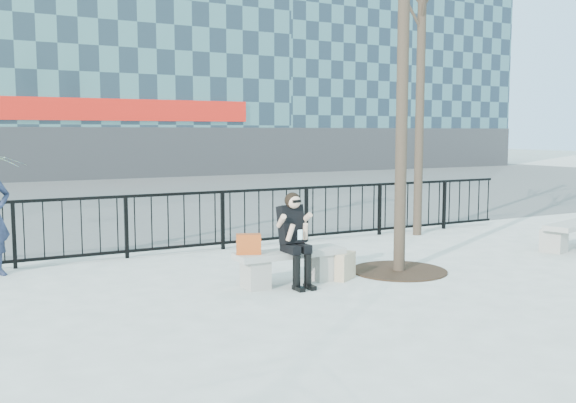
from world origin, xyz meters
name	(u,v)px	position (x,y,z in m)	size (l,w,h in m)	color
ground	(290,284)	(0.00, 0.00, 0.00)	(120.00, 120.00, 0.00)	#999894
street_surface	(86,195)	(0.00, 15.00, 0.00)	(60.00, 23.00, 0.01)	#474747
railing	(213,221)	(0.00, 3.00, 0.55)	(14.00, 0.06, 1.10)	black
building_right	(363,5)	(20.00, 27.00, 10.30)	(16.20, 10.20, 20.60)	#446C6E
tree_grate	(399,271)	(1.90, -0.10, 0.01)	(1.50, 1.50, 0.02)	black
bench_main	(290,263)	(0.00, 0.00, 0.30)	(1.65, 0.46, 0.49)	gray
bench_second	(575,233)	(6.00, -0.13, 0.32)	(1.73, 0.48, 0.51)	gray
seated_woman	(295,240)	(0.00, -0.16, 0.67)	(0.50, 0.64, 1.34)	black
handbag	(249,244)	(-0.64, 0.02, 0.63)	(0.34, 0.16, 0.28)	#AB3F15
shopping_bag	(345,266)	(0.85, -0.15, 0.20)	(0.42, 0.16, 0.40)	beige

